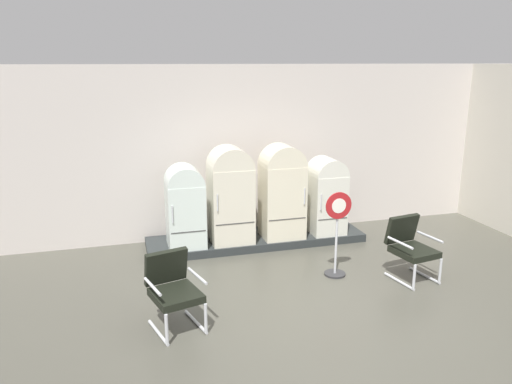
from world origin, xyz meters
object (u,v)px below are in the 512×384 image
refrigerator_0 (185,204)px  sign_stand (337,239)px  refrigerator_1 (230,192)px  armchair_right (410,245)px  armchair_left (173,287)px  refrigerator_2 (282,189)px  refrigerator_3 (327,193)px

refrigerator_0 → sign_stand: 2.54m
refrigerator_1 → refrigerator_0: bearing=-178.9°
armchair_right → refrigerator_1: bearing=140.2°
armchair_left → armchair_right: bearing=7.4°
refrigerator_2 → armchair_left: refrigerator_2 is taller
refrigerator_3 → armchair_right: size_ratio=1.48×
refrigerator_2 → refrigerator_3: (0.83, 0.00, -0.14)m
refrigerator_2 → armchair_right: size_ratio=1.77×
refrigerator_1 → refrigerator_2: (0.90, -0.03, -0.00)m
refrigerator_3 → sign_stand: 1.59m
refrigerator_2 → armchair_right: (1.36, -1.85, -0.49)m
refrigerator_3 → sign_stand: bearing=-107.8°
armchair_left → sign_stand: (2.50, 0.82, 0.07)m
refrigerator_2 → armchair_left: 3.19m
refrigerator_1 → sign_stand: size_ratio=1.26×
refrigerator_0 → refrigerator_1: 0.78m
armchair_left → sign_stand: size_ratio=0.71×
sign_stand → armchair_right: bearing=-19.8°
refrigerator_3 → armchair_left: (-2.98, -2.31, -0.35)m
refrigerator_2 → refrigerator_3: refrigerator_2 is taller
refrigerator_1 → armchair_right: (2.26, -1.88, -0.49)m
armchair_left → refrigerator_0: bearing=78.4°
refrigerator_0 → refrigerator_3: 2.50m
refrigerator_0 → refrigerator_3: bearing=-0.2°
refrigerator_1 → refrigerator_3: refrigerator_1 is taller
refrigerator_3 → armchair_left: bearing=-142.2°
refrigerator_3 → armchair_left: size_ratio=1.48×
refrigerator_0 → refrigerator_2: 1.68m
armchair_right → armchair_left: bearing=-172.6°
refrigerator_3 → armchair_right: (0.53, -1.86, -0.35)m
refrigerator_0 → refrigerator_1: bearing=1.1°
refrigerator_1 → sign_stand: bearing=-50.5°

